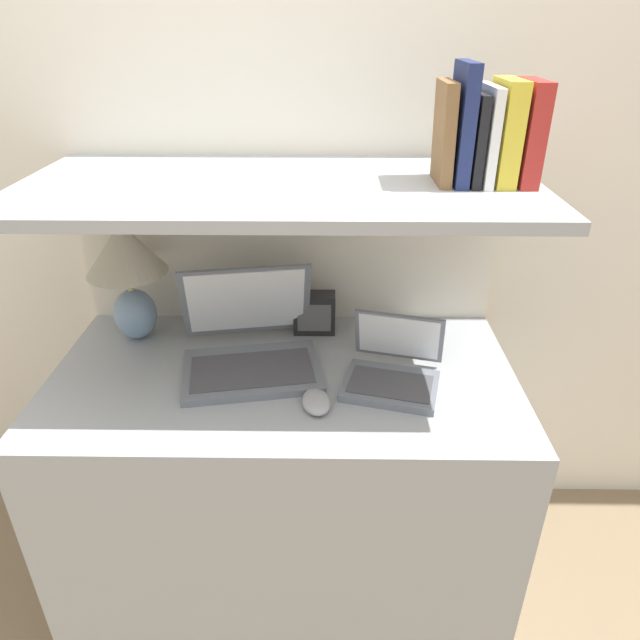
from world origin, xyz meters
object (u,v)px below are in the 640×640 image
(router_box, at_px, (314,313))
(book_brown, at_px, (444,133))
(laptop_large, at_px, (250,346))
(book_yellow, at_px, (505,133))
(book_white, at_px, (486,135))
(computer_mouse, at_px, (316,402))
(table_lamp, at_px, (127,264))
(laptop_small, at_px, (393,370))
(book_red, at_px, (527,133))
(book_navy, at_px, (462,124))
(book_black, at_px, (474,139))

(router_box, height_order, book_brown, book_brown)
(laptop_large, bearing_deg, book_brown, 2.68)
(book_yellow, relative_size, book_white, 1.06)
(computer_mouse, bearing_deg, book_yellow, 27.48)
(table_lamp, distance_m, laptop_small, 0.78)
(laptop_large, relative_size, book_red, 1.82)
(router_box, xyz_separation_m, book_white, (0.39, -0.16, 0.54))
(book_navy, bearing_deg, router_box, 154.37)
(book_yellow, xyz_separation_m, book_black, (-0.07, 0.00, -0.01))
(book_white, bearing_deg, book_brown, 180.00)
(router_box, bearing_deg, computer_mouse, -88.09)
(laptop_large, xyz_separation_m, book_navy, (0.50, 0.02, 0.57))
(table_lamp, distance_m, book_red, 1.07)
(computer_mouse, distance_m, book_red, 0.78)
(book_black, bearing_deg, book_yellow, 0.00)
(computer_mouse, xyz_separation_m, book_white, (0.38, 0.22, 0.58))
(book_yellow, distance_m, book_black, 0.07)
(table_lamp, relative_size, computer_mouse, 3.10)
(laptop_large, distance_m, book_brown, 0.72)
(table_lamp, relative_size, book_yellow, 1.56)
(laptop_small, relative_size, book_yellow, 1.25)
(book_white, bearing_deg, table_lamp, 172.50)
(router_box, bearing_deg, book_white, -22.28)
(laptop_large, relative_size, router_box, 3.33)
(laptop_small, bearing_deg, book_black, 33.76)
(laptop_small, distance_m, computer_mouse, 0.22)
(book_red, distance_m, book_navy, 0.15)
(table_lamp, xyz_separation_m, router_box, (0.52, 0.04, -0.17))
(laptop_small, bearing_deg, book_navy, 39.70)
(laptop_large, bearing_deg, book_white, 2.23)
(table_lamp, xyz_separation_m, laptop_small, (0.72, -0.23, -0.19))
(book_navy, bearing_deg, computer_mouse, -145.86)
(laptop_small, relative_size, computer_mouse, 2.48)
(book_red, bearing_deg, computer_mouse, -155.09)
(laptop_small, relative_size, book_black, 1.42)
(book_red, xyz_separation_m, book_brown, (-0.19, 0.00, -0.00))
(book_white, relative_size, book_brown, 0.96)
(book_black, bearing_deg, table_lamp, 172.28)
(book_red, relative_size, book_white, 1.05)
(book_white, bearing_deg, laptop_small, -150.12)
(router_box, relative_size, book_yellow, 0.54)
(laptop_small, relative_size, book_white, 1.32)
(book_navy, bearing_deg, book_yellow, 0.00)
(book_black, xyz_separation_m, book_brown, (-0.07, 0.00, 0.01))
(router_box, relative_size, book_red, 0.55)
(table_lamp, bearing_deg, book_red, -6.82)
(table_lamp, bearing_deg, book_black, -7.72)
(laptop_small, xyz_separation_m, book_brown, (0.09, 0.11, 0.56))
(router_box, bearing_deg, book_red, -18.39)
(computer_mouse, distance_m, book_yellow, 0.75)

